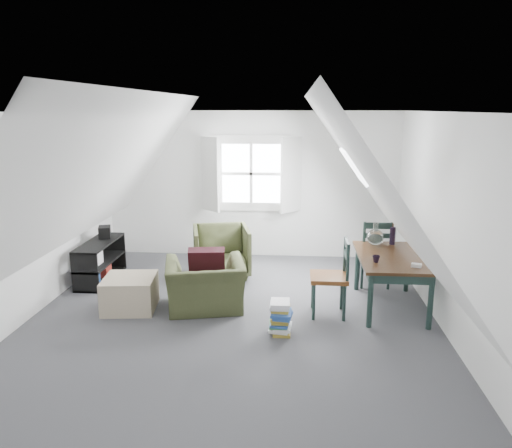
# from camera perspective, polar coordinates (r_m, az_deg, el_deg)

# --- Properties ---
(floor) EXTENTS (5.50, 5.50, 0.00)m
(floor) POSITION_cam_1_polar(r_m,az_deg,el_deg) (6.29, -2.71, -10.70)
(floor) COLOR #47484C
(floor) RESTS_ON ground
(ceiling) EXTENTS (5.50, 5.50, 0.00)m
(ceiling) POSITION_cam_1_polar(r_m,az_deg,el_deg) (5.76, -2.99, 12.69)
(ceiling) COLOR white
(ceiling) RESTS_ON wall_back
(wall_back) EXTENTS (5.00, 0.00, 5.00)m
(wall_back) POSITION_cam_1_polar(r_m,az_deg,el_deg) (8.59, -0.53, 4.48)
(wall_back) COLOR white
(wall_back) RESTS_ON ground
(wall_front) EXTENTS (5.00, 0.00, 5.00)m
(wall_front) POSITION_cam_1_polar(r_m,az_deg,el_deg) (3.31, -8.94, -9.99)
(wall_front) COLOR white
(wall_front) RESTS_ON ground
(wall_left) EXTENTS (0.00, 5.50, 5.50)m
(wall_left) POSITION_cam_1_polar(r_m,az_deg,el_deg) (6.69, -24.60, 0.79)
(wall_left) COLOR white
(wall_left) RESTS_ON ground
(wall_right) EXTENTS (0.00, 5.50, 5.50)m
(wall_right) POSITION_cam_1_polar(r_m,az_deg,el_deg) (6.11, 21.09, 0.04)
(wall_right) COLOR white
(wall_right) RESTS_ON ground
(slope_left) EXTENTS (3.19, 5.50, 4.48)m
(slope_left) POSITION_cam_1_polar(r_m,az_deg,el_deg) (6.20, -17.33, 5.43)
(slope_left) COLOR white
(slope_left) RESTS_ON wall_left
(slope_right) EXTENTS (3.19, 5.50, 4.48)m
(slope_right) POSITION_cam_1_polar(r_m,az_deg,el_deg) (5.82, 12.48, 5.25)
(slope_right) COLOR white
(slope_right) RESTS_ON wall_right
(dormer_window) EXTENTS (1.71, 0.35, 1.30)m
(dormer_window) POSITION_cam_1_polar(r_m,az_deg,el_deg) (8.49, -0.57, 5.74)
(dormer_window) COLOR white
(dormer_window) RESTS_ON wall_back
(skylight) EXTENTS (0.35, 0.75, 0.47)m
(skylight) POSITION_cam_1_polar(r_m,az_deg,el_deg) (7.10, 11.06, 6.45)
(skylight) COLOR white
(skylight) RESTS_ON slope_right
(armchair_near) EXTENTS (1.15, 1.05, 0.64)m
(armchair_near) POSITION_cam_1_polar(r_m,az_deg,el_deg) (6.60, -5.76, -9.58)
(armchair_near) COLOR #3A4122
(armchair_near) RESTS_ON floor
(armchair_far) EXTENTS (1.00, 1.02, 0.78)m
(armchair_far) POSITION_cam_1_polar(r_m,az_deg,el_deg) (7.82, -3.93, -5.86)
(armchair_far) COLOR #3A4122
(armchair_far) RESTS_ON floor
(throw_pillow) EXTENTS (0.50, 0.33, 0.49)m
(throw_pillow) POSITION_cam_1_polar(r_m,az_deg,el_deg) (6.55, -5.64, -4.63)
(throw_pillow) COLOR #360E17
(throw_pillow) RESTS_ON armchair_near
(ottoman) EXTENTS (0.71, 0.71, 0.43)m
(ottoman) POSITION_cam_1_polar(r_m,az_deg,el_deg) (6.69, -14.19, -7.66)
(ottoman) COLOR tan
(ottoman) RESTS_ON floor
(dining_table) EXTENTS (0.85, 1.41, 0.70)m
(dining_table) POSITION_cam_1_polar(r_m,az_deg,el_deg) (6.63, 15.24, -4.27)
(dining_table) COLOR black
(dining_table) RESTS_ON floor
(demijohn) EXTENTS (0.22, 0.22, 0.32)m
(demijohn) POSITION_cam_1_polar(r_m,az_deg,el_deg) (6.97, 13.47, -1.42)
(demijohn) COLOR silver
(demijohn) RESTS_ON dining_table
(vase_twigs) EXTENTS (0.08, 0.09, 0.60)m
(vase_twigs) POSITION_cam_1_polar(r_m,az_deg,el_deg) (7.11, 15.34, -1.21)
(vase_twigs) COLOR black
(vase_twigs) RESTS_ON dining_table
(cup) EXTENTS (0.12, 0.12, 0.09)m
(cup) POSITION_cam_1_polar(r_m,az_deg,el_deg) (6.28, 13.54, -4.27)
(cup) COLOR black
(cup) RESTS_ON dining_table
(paper_box) EXTENTS (0.14, 0.11, 0.04)m
(paper_box) POSITION_cam_1_polar(r_m,az_deg,el_deg) (6.22, 17.87, -4.52)
(paper_box) COLOR white
(paper_box) RESTS_ON dining_table
(dining_chair_far) EXTENTS (0.46, 0.46, 0.99)m
(dining_chair_far) POSITION_cam_1_polar(r_m,az_deg,el_deg) (7.43, 13.43, -3.07)
(dining_chair_far) COLOR brown
(dining_chair_far) RESTS_ON floor
(dining_chair_near) EXTENTS (0.46, 0.46, 0.97)m
(dining_chair_near) POSITION_cam_1_polar(r_m,az_deg,el_deg) (6.29, 8.67, -5.91)
(dining_chair_near) COLOR brown
(dining_chair_near) RESTS_ON floor
(media_shelf) EXTENTS (0.39, 1.16, 0.59)m
(media_shelf) POSITION_cam_1_polar(r_m,az_deg,el_deg) (7.85, -17.47, -4.32)
(media_shelf) COLOR black
(media_shelf) RESTS_ON floor
(electronics_box) EXTENTS (0.23, 0.28, 0.19)m
(electronics_box) POSITION_cam_1_polar(r_m,az_deg,el_deg) (8.01, -16.91, -0.93)
(electronics_box) COLOR black
(electronics_box) RESTS_ON media_shelf
(magazine_stack) EXTENTS (0.29, 0.34, 0.38)m
(magazine_stack) POSITION_cam_1_polar(r_m,az_deg,el_deg) (5.84, 2.84, -10.62)
(magazine_stack) COLOR #B29933
(magazine_stack) RESTS_ON floor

